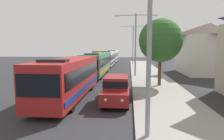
% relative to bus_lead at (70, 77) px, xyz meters
% --- Properties ---
extents(bus_lead, '(2.58, 10.54, 3.21)m').
position_rel_bus_lead_xyz_m(bus_lead, '(0.00, 0.00, 0.00)').
color(bus_lead, maroon).
rests_on(bus_lead, ground_plane).
extents(bus_second_in_line, '(2.58, 12.05, 3.21)m').
position_rel_bus_lead_xyz_m(bus_second_in_line, '(0.00, 12.68, 0.00)').
color(bus_second_in_line, '#33724C').
rests_on(bus_second_in_line, ground_plane).
extents(bus_middle, '(2.58, 10.55, 3.21)m').
position_rel_bus_lead_xyz_m(bus_middle, '(0.00, 25.95, 0.00)').
color(bus_middle, silver).
rests_on(bus_middle, ground_plane).
extents(bus_fourth_in_line, '(2.58, 10.67, 3.21)m').
position_rel_bus_lead_xyz_m(bus_fourth_in_line, '(0.00, 38.27, 0.00)').
color(bus_fourth_in_line, silver).
rests_on(bus_fourth_in_line, ground_plane).
extents(white_suv, '(1.86, 4.68, 1.90)m').
position_rel_bus_lead_xyz_m(white_suv, '(3.70, -0.90, -0.66)').
color(white_suv, maroon).
rests_on(white_suv, ground_plane).
extents(box_truck_oncoming, '(2.35, 7.90, 3.15)m').
position_rel_bus_lead_xyz_m(box_truck_oncoming, '(-3.30, 34.55, 0.02)').
color(box_truck_oncoming, black).
rests_on(box_truck_oncoming, ground_plane).
extents(streetlamp_near, '(5.53, 0.28, 8.61)m').
position_rel_bus_lead_xyz_m(streetlamp_near, '(5.40, -6.44, 3.68)').
color(streetlamp_near, gray).
rests_on(streetlamp_near, sidewalk).
extents(streetlamp_mid, '(5.66, 0.28, 8.22)m').
position_rel_bus_lead_xyz_m(streetlamp_mid, '(5.40, 11.80, 3.48)').
color(streetlamp_mid, gray).
rests_on(streetlamp_mid, sidewalk).
extents(streetlamp_far, '(5.65, 0.28, 8.75)m').
position_rel_bus_lead_xyz_m(streetlamp_far, '(5.40, 30.05, 3.76)').
color(streetlamp_far, gray).
rests_on(streetlamp_far, sidewalk).
extents(roadside_tree, '(4.27, 4.27, 6.60)m').
position_rel_bus_lead_xyz_m(roadside_tree, '(7.64, 5.15, 2.92)').
color(roadside_tree, '#4C3823').
rests_on(roadside_tree, sidewalk).
extents(house_distant_gabled, '(8.07, 9.35, 7.55)m').
position_rel_bus_lead_xyz_m(house_distant_gabled, '(16.39, 15.72, 2.15)').
color(house_distant_gabled, beige).
rests_on(house_distant_gabled, ground_plane).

